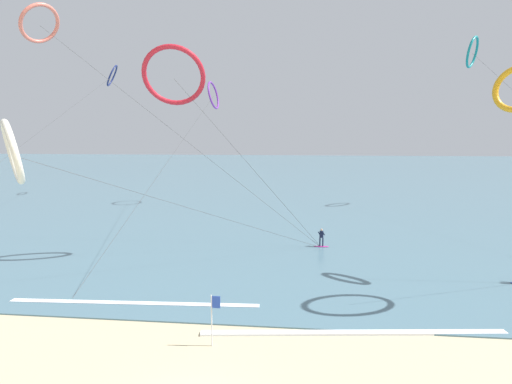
# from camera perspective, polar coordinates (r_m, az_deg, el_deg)

# --- Properties ---
(sea_water) EXTENTS (400.00, 200.00, 0.08)m
(sea_water) POSITION_cam_1_polar(r_m,az_deg,el_deg) (122.61, 4.36, 2.69)
(sea_water) COLOR slate
(sea_water) RESTS_ON ground
(surfer_magenta) EXTENTS (1.40, 0.64, 1.70)m
(surfer_magenta) POSITION_cam_1_polar(r_m,az_deg,el_deg) (40.55, 8.62, -6.13)
(surfer_magenta) COLOR #CC288E
(surfer_magenta) RESTS_ON ground
(kite_navy) EXTENTS (3.79, 51.33, 22.12)m
(kite_navy) POSITION_cam_1_polar(r_m,az_deg,el_deg) (79.15, -18.49, 14.31)
(kite_navy) COLOR navy
(kite_navy) RESTS_ON ground
(kite_coral) EXTENTS (29.57, 4.74, 22.97)m
(kite_coral) POSITION_cam_1_polar(r_m,az_deg,el_deg) (49.90, -26.59, 19.23)
(kite_coral) COLOR #EA7260
(kite_coral) RESTS_ON ground
(kite_ivory) EXTENTS (21.54, 16.23, 11.37)m
(kite_ivory) POSITION_cam_1_polar(r_m,az_deg,el_deg) (30.95, -29.37, 4.59)
(kite_ivory) COLOR silver
(kite_ivory) RESTS_ON ground
(kite_violet) EXTENTS (1.94, 41.04, 18.15)m
(kite_violet) POSITION_cam_1_polar(r_m,az_deg,el_deg) (65.00, -5.66, 12.55)
(kite_violet) COLOR purple
(kite_violet) RESTS_ON ground
(kite_teal) EXTENTS (3.36, 44.37, 24.06)m
(kite_teal) POSITION_cam_1_polar(r_m,az_deg,el_deg) (70.38, 26.66, 16.14)
(kite_teal) COLOR teal
(kite_teal) RESTS_ON ground
(kite_crimson) EXTENTS (14.81, 6.75, 17.31)m
(kite_crimson) POSITION_cam_1_polar(r_m,az_deg,el_deg) (36.18, -10.79, 14.81)
(kite_crimson) COLOR red
(kite_crimson) RESTS_ON ground
(beach_flag) EXTENTS (0.47, 0.06, 2.62)m
(beach_flag) POSITION_cam_1_polar(r_m,az_deg,el_deg) (21.99, -5.62, -15.50)
(beach_flag) COLOR silver
(beach_flag) RESTS_ON ground
(wave_crest_near) EXTENTS (15.97, 2.36, 0.12)m
(wave_crest_near) POSITION_cam_1_polar(r_m,az_deg,el_deg) (24.32, 12.75, -17.66)
(wave_crest_near) COLOR white
(wave_crest_near) RESTS_ON ground
(wave_crest_mid) EXTENTS (15.51, 1.27, 0.12)m
(wave_crest_mid) POSITION_cam_1_polar(r_m,az_deg,el_deg) (28.42, -15.86, -13.97)
(wave_crest_mid) COLOR white
(wave_crest_mid) RESTS_ON ground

